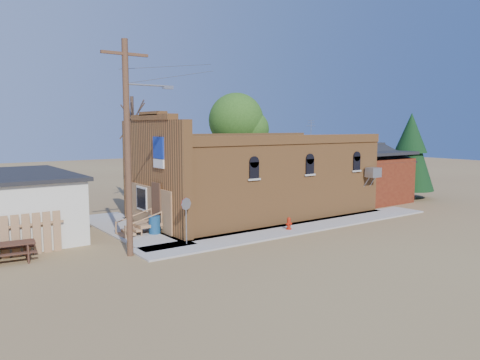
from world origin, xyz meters
TOP-DOWN VIEW (x-y plane):
  - ground at (0.00, 0.00)m, footprint 120.00×120.00m
  - sidewalk_south at (1.50, 0.90)m, footprint 19.00×2.20m
  - sidewalk_west at (-6.30, 6.00)m, footprint 2.60×10.00m
  - brick_bar at (1.64, 5.49)m, footprint 16.40×7.97m
  - red_shed at (11.50, 5.50)m, footprint 5.40×6.40m
  - utility_pole at (-8.14, 1.20)m, footprint 3.12×0.26m
  - tree_bare_near at (-3.00, 13.00)m, footprint 2.80×2.80m
  - tree_leafy at (6.00, 13.50)m, footprint 4.40×4.40m
  - evergreen_tree at (15.50, 4.00)m, footprint 3.60×3.60m
  - fire_hydrant at (0.45, 0.83)m, footprint 0.36×0.32m
  - stop_sign at (-5.43, 1.28)m, footprint 0.58×0.20m
  - trash_barrel at (-5.71, 4.08)m, footprint 0.76×0.76m
  - picnic_table at (-12.50, 3.20)m, footprint 1.99×1.59m

SIDE VIEW (x-z plane):
  - ground at x=0.00m, z-range 0.00..0.00m
  - sidewalk_south at x=1.50m, z-range 0.00..0.08m
  - sidewalk_west at x=-6.30m, z-range 0.00..0.08m
  - fire_hydrant at x=0.45m, z-range 0.08..0.72m
  - picnic_table at x=-12.50m, z-range 0.12..0.89m
  - trash_barrel at x=-5.71m, z-range 0.08..0.98m
  - stop_sign at x=-5.43m, z-range 0.66..2.82m
  - red_shed at x=11.50m, z-range 0.12..4.42m
  - brick_bar at x=1.64m, z-range -0.81..5.49m
  - evergreen_tree at x=15.50m, z-range 0.46..6.96m
  - utility_pole at x=-8.14m, z-range 0.27..9.27m
  - tree_leafy at x=6.00m, z-range 1.86..10.01m
  - tree_bare_near at x=-3.00m, z-range 2.14..9.79m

